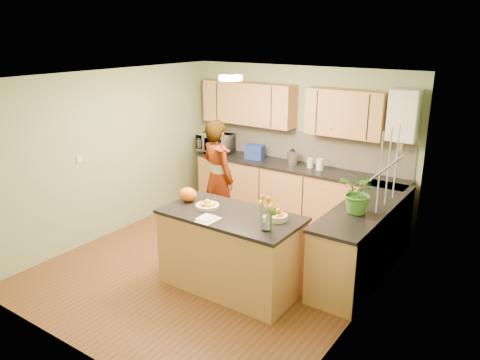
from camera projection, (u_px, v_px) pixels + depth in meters
The scene contains 28 objects.
floor at pixel (219, 263), 6.38m from camera, with size 4.50×4.50×0.00m, color #583819.
ceiling at pixel (216, 77), 5.62m from camera, with size 4.00×4.50×0.02m, color white.
wall_back at pixel (299, 143), 7.77m from camera, with size 4.00×0.02×2.50m, color #8FA777.
wall_front at pixel (68, 236), 4.24m from camera, with size 4.00×0.02×2.50m, color #8FA777.
wall_left at pixel (112, 154), 7.08m from camera, with size 0.02×4.50×2.50m, color #8FA777.
wall_right at pixel (369, 208), 4.92m from camera, with size 0.02×4.50×2.50m, color #8FA777.
back_counter at pixel (294, 193), 7.72m from camera, with size 3.64×0.62×0.94m.
right_counter at pixel (364, 240), 5.99m from camera, with size 0.62×2.24×0.94m.
splashback at pixel (304, 147), 7.72m from camera, with size 3.60×0.02×0.52m, color beige.
upper_cabinets at pixel (286, 107), 7.55m from camera, with size 3.20×0.34×0.70m.
boiler at pixel (404, 115), 6.53m from camera, with size 0.40×0.30×0.86m.
window_right at pixel (389, 167), 5.31m from camera, with size 0.01×1.30×1.05m.
light_switch at pixel (79, 159), 6.59m from camera, with size 0.02×0.09×0.09m, color white.
ceiling_lamp at pixel (230, 78), 5.87m from camera, with size 0.30×0.30×0.07m.
peninsula_island at pixel (231, 251), 5.65m from camera, with size 1.69×0.87×0.97m.
fruit_dish at pixel (207, 205), 5.68m from camera, with size 0.29×0.29×0.10m.
orange_bowl at pixel (278, 215), 5.31m from camera, with size 0.22×0.22×0.13m.
flower_vase at pixel (267, 205), 4.95m from camera, with size 0.25×0.25×0.46m.
orange_bag at pixel (188, 194), 5.90m from camera, with size 0.23×0.20×0.18m, color orange.
papers at pixel (208, 220), 5.32m from camera, with size 0.20×0.27×0.01m, color white.
violinist at pixel (218, 178), 7.10m from camera, with size 0.65×0.43×1.79m, color #E4B58C.
violin at pixel (219, 148), 6.66m from camera, with size 0.54×0.22×0.11m, color #500F05, non-canonical shape.
microwave at pixel (215, 143), 8.37m from camera, with size 0.60×0.41×0.33m, color white.
blue_box at pixel (255, 152), 7.95m from camera, with size 0.30×0.22×0.24m, color navy.
kettle at pixel (292, 157), 7.60m from camera, with size 0.16×0.16×0.31m.
jar_cream at pixel (310, 163), 7.44m from camera, with size 0.10×0.10×0.15m, color beige.
jar_white at pixel (320, 164), 7.31m from camera, with size 0.12×0.12×0.18m, color white.
potted_plant at pixel (360, 193), 5.52m from camera, with size 0.47×0.41×0.52m, color #417D29.
Camera 1 is at (3.49, -4.56, 3.03)m, focal length 35.00 mm.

